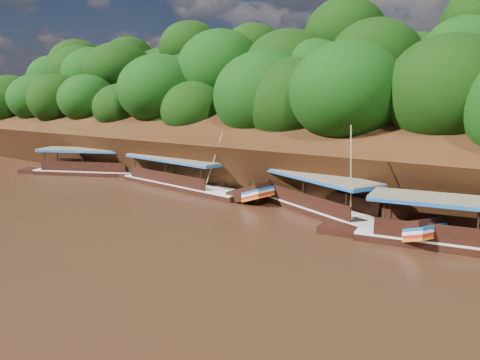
% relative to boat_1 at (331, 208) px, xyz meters
% --- Properties ---
extents(ground, '(160.00, 160.00, 0.00)m').
position_rel_boat_1_xyz_m(ground, '(-1.56, -7.91, -0.56)').
color(ground, black).
rests_on(ground, ground).
extents(riverbank, '(120.00, 30.06, 19.40)m').
position_rel_boat_1_xyz_m(riverbank, '(-1.57, 14.81, 1.33)').
color(riverbank, black).
rests_on(riverbank, ground).
extents(boat_1, '(13.95, 7.35, 6.27)m').
position_rel_boat_1_xyz_m(boat_1, '(0.00, 0.00, 0.00)').
color(boat_1, black).
rests_on(boat_1, ground).
extents(boat_2, '(15.80, 3.74, 5.24)m').
position_rel_boat_1_xyz_m(boat_2, '(-12.94, 0.84, -0.00)').
color(boat_2, black).
rests_on(boat_2, ground).
extents(boat_3, '(13.37, 8.10, 2.96)m').
position_rel_boat_1_xyz_m(boat_3, '(-24.37, 1.04, 0.00)').
color(boat_3, black).
rests_on(boat_3, ground).
extents(reeds, '(49.89, 2.46, 2.16)m').
position_rel_boat_1_xyz_m(reeds, '(-4.67, 1.79, 0.30)').
color(reeds, '#2C6419').
rests_on(reeds, ground).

